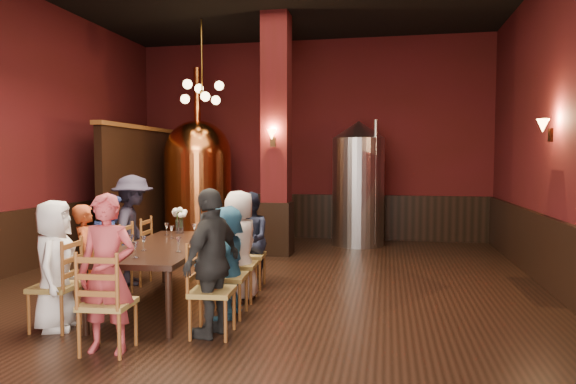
% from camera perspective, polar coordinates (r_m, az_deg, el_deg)
% --- Properties ---
extents(room, '(10.00, 10.02, 4.50)m').
position_cam_1_polar(room, '(6.90, -3.83, 7.41)').
color(room, black).
rests_on(room, ground).
extents(wainscot_right, '(0.08, 9.90, 1.00)m').
position_cam_1_polar(wainscot_right, '(7.13, 29.04, -7.29)').
color(wainscot_right, black).
rests_on(wainscot_right, ground).
extents(wainscot_back, '(7.90, 0.08, 1.00)m').
position_cam_1_polar(wainscot_back, '(11.82, 2.37, -2.69)').
color(wainscot_back, black).
rests_on(wainscot_back, ground).
extents(column, '(0.58, 0.58, 4.50)m').
position_cam_1_polar(column, '(9.69, -1.30, 6.31)').
color(column, '#4C1015').
rests_on(column, ground).
extents(partition, '(0.22, 3.50, 2.40)m').
position_cam_1_polar(partition, '(11.05, -15.70, 0.39)').
color(partition, black).
rests_on(partition, ground).
extents(pendant_cluster, '(0.90, 0.90, 1.70)m').
position_cam_1_polar(pendant_cluster, '(10.28, -9.53, 10.86)').
color(pendant_cluster, '#A57226').
rests_on(pendant_cluster, room).
extents(sconce_wall, '(0.20, 0.20, 0.36)m').
position_cam_1_polar(sconce_wall, '(7.77, 27.16, 6.23)').
color(sconce_wall, black).
rests_on(sconce_wall, room).
extents(sconce_column, '(0.20, 0.20, 0.36)m').
position_cam_1_polar(sconce_column, '(9.39, -1.69, 6.09)').
color(sconce_column, black).
rests_on(sconce_column, column).
extents(dining_table, '(1.18, 2.47, 0.75)m').
position_cam_1_polar(dining_table, '(6.50, -13.43, -6.27)').
color(dining_table, black).
rests_on(dining_table, ground).
extents(chair_0, '(0.49, 0.49, 0.92)m').
position_cam_1_polar(chair_0, '(6.02, -24.47, -9.50)').
color(chair_0, brown).
rests_on(chair_0, ground).
extents(person_0, '(0.63, 0.77, 1.37)m').
position_cam_1_polar(person_0, '(5.97, -24.53, -7.39)').
color(person_0, white).
rests_on(person_0, ground).
extents(chair_1, '(0.49, 0.49, 0.92)m').
position_cam_1_polar(chair_1, '(6.59, -21.44, -8.30)').
color(chair_1, brown).
rests_on(chair_1, ground).
extents(person_1, '(0.47, 0.55, 1.27)m').
position_cam_1_polar(person_1, '(6.55, -21.48, -6.82)').
color(person_1, '#993B1A').
rests_on(person_1, ground).
extents(chair_2, '(0.49, 0.49, 0.92)m').
position_cam_1_polar(chair_2, '(7.16, -18.95, -7.30)').
color(chair_2, brown).
rests_on(chair_2, ground).
extents(person_2, '(0.55, 0.73, 1.35)m').
position_cam_1_polar(person_2, '(7.13, -18.98, -5.62)').
color(person_2, navy).
rests_on(person_2, ground).
extents(chair_3, '(0.49, 0.49, 0.92)m').
position_cam_1_polar(chair_3, '(7.76, -16.81, -6.43)').
color(chair_3, brown).
rests_on(chair_3, ground).
extents(person_3, '(0.87, 1.15, 1.58)m').
position_cam_1_polar(person_3, '(7.71, -16.86, -4.03)').
color(person_3, '#211D2C').
rests_on(person_3, ground).
extents(chair_4, '(0.49, 0.49, 0.92)m').
position_cam_1_polar(chair_4, '(5.36, -8.40, -10.80)').
color(chair_4, brown).
rests_on(chair_4, ground).
extents(person_4, '(0.59, 0.95, 1.51)m').
position_cam_1_polar(person_4, '(5.30, -8.43, -7.72)').
color(person_4, black).
rests_on(person_4, ground).
extents(chair_5, '(0.49, 0.49, 0.92)m').
position_cam_1_polar(chair_5, '(5.99, -6.73, -9.25)').
color(chair_5, brown).
rests_on(chair_5, ground).
extents(person_5, '(0.39, 1.19, 1.27)m').
position_cam_1_polar(person_5, '(5.96, -6.74, -7.59)').
color(person_5, teal).
rests_on(person_5, ground).
extents(chair_6, '(0.49, 0.49, 0.92)m').
position_cam_1_polar(chair_6, '(6.62, -5.41, -8.01)').
color(chair_6, brown).
rests_on(chair_6, ground).
extents(person_6, '(0.63, 0.79, 1.40)m').
position_cam_1_polar(person_6, '(6.58, -5.42, -5.95)').
color(person_6, beige).
rests_on(person_6, ground).
extents(chair_7, '(0.49, 0.49, 0.92)m').
position_cam_1_polar(chair_7, '(7.27, -4.31, -6.96)').
color(chair_7, brown).
rests_on(chair_7, ground).
extents(person_7, '(0.57, 0.73, 1.34)m').
position_cam_1_polar(person_7, '(7.23, -4.32, -5.32)').
color(person_7, black).
rests_on(person_7, ground).
extents(chair_8, '(0.49, 0.49, 0.92)m').
position_cam_1_polar(chair_8, '(5.15, -19.40, -11.57)').
color(chair_8, brown).
rests_on(chair_8, ground).
extents(person_8, '(0.57, 0.40, 1.48)m').
position_cam_1_polar(person_8, '(5.09, -19.46, -8.51)').
color(person_8, '#A6373E').
rests_on(person_8, ground).
extents(copper_kettle, '(1.84, 1.84, 3.72)m').
position_cam_1_polar(copper_kettle, '(11.03, -9.96, 1.27)').
color(copper_kettle, black).
rests_on(copper_kettle, ground).
extents(steel_vessel, '(1.22, 1.22, 2.60)m').
position_cam_1_polar(steel_vessel, '(10.82, 7.81, 0.95)').
color(steel_vessel, '#B2B2B7').
rests_on(steel_vessel, ground).
extents(rose_vase, '(0.22, 0.22, 0.37)m').
position_cam_1_polar(rose_vase, '(7.44, -11.99, -2.62)').
color(rose_vase, white).
rests_on(rose_vase, dining_table).
extents(wine_glass_0, '(0.07, 0.07, 0.17)m').
position_cam_1_polar(wine_glass_0, '(7.28, -13.34, -4.04)').
color(wine_glass_0, white).
rests_on(wine_glass_0, dining_table).
extents(wine_glass_1, '(0.07, 0.07, 0.17)m').
position_cam_1_polar(wine_glass_1, '(6.11, -15.74, -5.53)').
color(wine_glass_1, white).
rests_on(wine_glass_1, dining_table).
extents(wine_glass_2, '(0.07, 0.07, 0.17)m').
position_cam_1_polar(wine_glass_2, '(5.71, -16.57, -6.18)').
color(wine_glass_2, white).
rests_on(wine_glass_2, dining_table).
extents(wine_glass_3, '(0.07, 0.07, 0.17)m').
position_cam_1_polar(wine_glass_3, '(6.27, -16.99, -5.33)').
color(wine_glass_3, white).
rests_on(wine_glass_3, dining_table).
extents(wine_glass_4, '(0.07, 0.07, 0.17)m').
position_cam_1_polar(wine_glass_4, '(6.97, -12.80, -4.37)').
color(wine_glass_4, white).
rests_on(wine_glass_4, dining_table).
extents(wine_glass_5, '(0.07, 0.07, 0.17)m').
position_cam_1_polar(wine_glass_5, '(7.13, -10.39, -4.16)').
color(wine_glass_5, white).
rests_on(wine_glass_5, dining_table).
extents(wine_glass_6, '(0.07, 0.07, 0.17)m').
position_cam_1_polar(wine_glass_6, '(5.94, -12.08, -5.73)').
color(wine_glass_6, white).
rests_on(wine_glass_6, dining_table).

